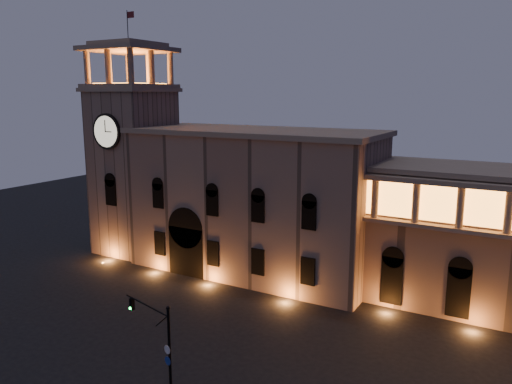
# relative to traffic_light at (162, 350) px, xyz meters

# --- Properties ---
(ground) EXTENTS (160.00, 160.00, 0.00)m
(ground) POSITION_rel_traffic_light_xyz_m (-6.12, 5.04, -3.99)
(ground) COLOR black
(ground) RESTS_ON ground
(government_building) EXTENTS (30.80, 12.80, 17.60)m
(government_building) POSITION_rel_traffic_light_xyz_m (-8.19, 26.97, 4.78)
(government_building) COLOR #876A58
(government_building) RESTS_ON ground
(clock_tower) EXTENTS (9.80, 9.80, 32.40)m
(clock_tower) POSITION_rel_traffic_light_xyz_m (-26.62, 26.01, 8.51)
(clock_tower) COLOR #876A58
(clock_tower) RESTS_ON ground
(traffic_light) EXTENTS (5.38, 1.70, 7.60)m
(traffic_light) POSITION_rel_traffic_light_xyz_m (0.00, 0.00, 0.00)
(traffic_light) COLOR black
(traffic_light) RESTS_ON ground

